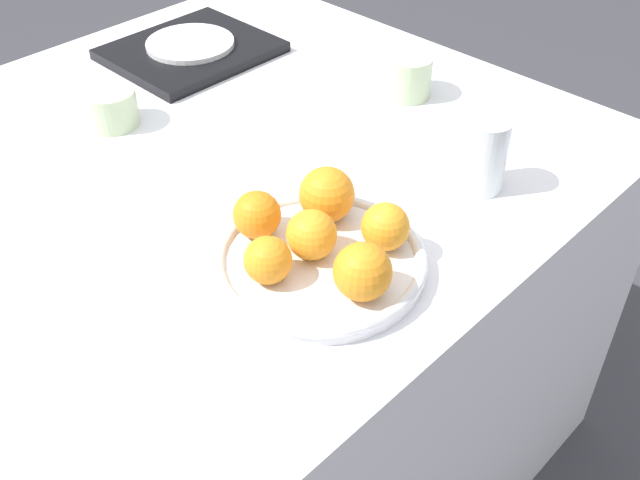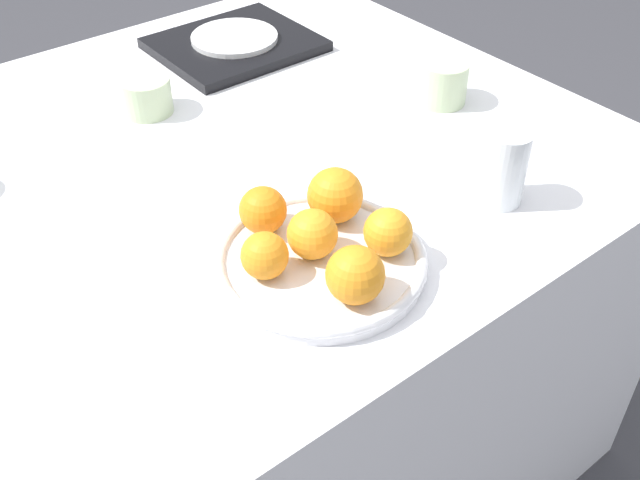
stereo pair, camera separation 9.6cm
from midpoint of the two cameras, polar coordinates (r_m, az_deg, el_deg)
The scene contains 14 objects.
ground_plane at distance 1.77m, azimuth -2.61°, elevation -14.02°, with size 12.00×12.00×0.00m, color #38383D.
table at distance 1.49m, azimuth -3.04°, elevation -5.20°, with size 1.13×1.07×0.76m.
fruit_platter at distance 0.98m, azimuth 2.79°, elevation -1.74°, with size 0.28×0.28×0.03m.
orange_0 at distance 0.96m, azimuth 2.26°, elevation 0.34°, with size 0.07×0.07×0.07m.
orange_1 at distance 1.01m, azimuth -1.66°, elevation 2.19°, with size 0.07×0.07×0.07m.
orange_2 at distance 0.90m, azimuth 5.75°, elevation -2.80°, with size 0.07×0.07×0.07m.
orange_3 at distance 0.98m, azimuth 8.00°, elevation 0.49°, with size 0.06×0.06×0.06m.
orange_4 at distance 1.02m, azimuth 3.84°, elevation 3.32°, with size 0.08×0.08×0.08m.
orange_5 at distance 0.94m, azimuth -1.33°, elevation -1.32°, with size 0.06×0.06×0.06m.
water_glass at distance 1.12m, azimuth 16.22°, elevation 5.28°, with size 0.07×0.07×0.12m.
serving_tray at distance 1.56m, azimuth -4.70°, elevation 14.57°, with size 0.30×0.26×0.02m.
side_plate at distance 1.55m, azimuth -4.73°, elevation 15.08°, with size 0.17×0.17×0.01m.
cup_0 at distance 1.37m, azimuth 11.34°, elevation 11.64°, with size 0.09×0.09×0.08m.
cup_2 at distance 1.34m, azimuth -11.10°, elevation 10.68°, with size 0.09×0.09×0.06m.
Camera 2 is at (-0.56, -0.91, 1.42)m, focal length 42.00 mm.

